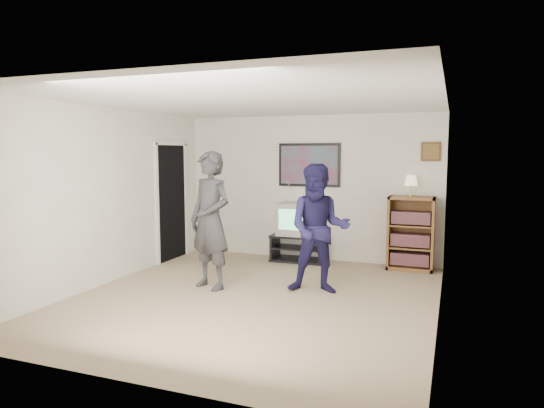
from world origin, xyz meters
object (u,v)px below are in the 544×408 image
Objects in this scene: bookshelf at (411,233)px; media_stand at (299,248)px; crt_television at (298,219)px; person_short at (319,229)px; person_tall at (210,220)px.

media_stand is at bearing -178.46° from bookshelf.
bookshelf reaches higher than crt_television.
person_short reaches higher than media_stand.
person_tall reaches higher than crt_television.
media_stand is 1.99m from person_short.
person_short reaches higher than crt_television.
person_short is at bearing -65.63° from crt_television.
person_short is at bearing -120.76° from bookshelf.
media_stand is 0.54× the size of person_short.
person_tall is at bearing -108.73° from crt_television.
crt_television is at bearing -178.46° from bookshelf.
bookshelf is 3.25m from person_tall.
bookshelf reaches higher than media_stand.
media_stand is 1.44× the size of crt_television.
media_stand is at bearing -1.47° from crt_television.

